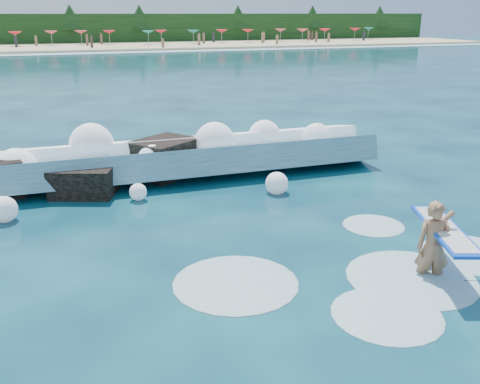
{
  "coord_description": "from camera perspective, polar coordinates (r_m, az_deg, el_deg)",
  "views": [
    {
      "loc": [
        -2.42,
        -9.17,
        5.19
      ],
      "look_at": [
        1.5,
        2.0,
        1.2
      ],
      "focal_mm": 40.0,
      "sensor_mm": 36.0,
      "label": 1
    }
  ],
  "objects": [
    {
      "name": "wave_spray",
      "position": [
        17.55,
        -12.14,
        4.18
      ],
      "size": [
        15.27,
        4.37,
        1.92
      ],
      "color": "white",
      "rests_on": "ground"
    },
    {
      "name": "wet_band",
      "position": [
        76.38,
        -18.02,
        13.87
      ],
      "size": [
        140.0,
        5.0,
        0.08
      ],
      "primitive_type": "cube",
      "color": "silver",
      "rests_on": "ground"
    },
    {
      "name": "surfer_with_board",
      "position": [
        11.64,
        20.17,
        -5.18
      ],
      "size": [
        1.49,
        3.06,
        1.95
      ],
      "color": "#A06C4A",
      "rests_on": "ground"
    },
    {
      "name": "ground",
      "position": [
        10.81,
        -4.06,
        -10.11
      ],
      "size": [
        200.0,
        200.0,
        0.0
      ],
      "primitive_type": "plane",
      "color": "#061E37",
      "rests_on": "ground"
    },
    {
      "name": "breaking_wave",
      "position": [
        17.66,
        -12.77,
        2.84
      ],
      "size": [
        17.45,
        2.74,
        1.5
      ],
      "color": "teal",
      "rests_on": "ground"
    },
    {
      "name": "surf_foam",
      "position": [
        11.66,
        15.0,
        -8.49
      ],
      "size": [
        9.24,
        5.59,
        0.13
      ],
      "color": "silver",
      "rests_on": "ground"
    },
    {
      "name": "treeline",
      "position": [
        97.24,
        -18.66,
        16.1
      ],
      "size": [
        140.0,
        4.0,
        5.0
      ],
      "primitive_type": "cube",
      "color": "black",
      "rests_on": "ground"
    },
    {
      "name": "beachgoers",
      "position": [
        84.94,
        -17.18,
        15.08
      ],
      "size": [
        96.56,
        13.32,
        1.94
      ],
      "color": "#3F332D",
      "rests_on": "ground"
    },
    {
      "name": "beach_umbrellas",
      "position": [
        89.11,
        -18.65,
        15.79
      ],
      "size": [
        113.5,
        6.59,
        0.5
      ],
      "color": "#12736B",
      "rests_on": "ground"
    },
    {
      "name": "beach",
      "position": [
        87.35,
        -18.32,
        14.43
      ],
      "size": [
        140.0,
        20.0,
        0.4
      ],
      "primitive_type": "cube",
      "color": "tan",
      "rests_on": "ground"
    },
    {
      "name": "rock_cluster",
      "position": [
        17.35,
        -17.73,
        1.84
      ],
      "size": [
        8.35,
        3.4,
        1.4
      ],
      "color": "black",
      "rests_on": "ground"
    }
  ]
}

